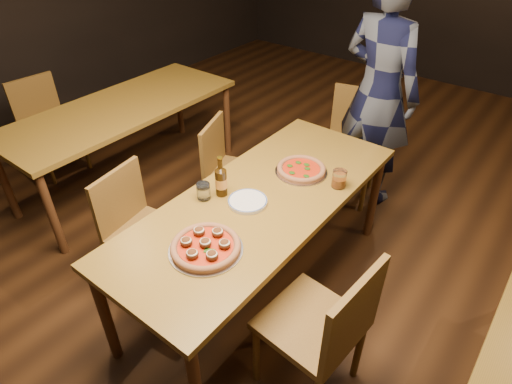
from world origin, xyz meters
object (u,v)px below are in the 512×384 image
Objects in this scene: pizza_margherita at (301,169)px; beer_bottle at (221,182)px; chair_end at (350,146)px; diner at (379,92)px; pizza_meatball at (206,246)px; plate_stack at (248,201)px; chair_main_e at (311,322)px; chair_nbr_left at (51,127)px; table_main at (261,207)px; chair_main_nw at (147,233)px; water_glass at (203,191)px; chair_main_sw at (237,173)px; amber_glass at (339,179)px; table_left at (122,114)px.

pizza_margherita is 1.33× the size of beer_bottle.
diner is (0.11, 0.14, 0.46)m from chair_end.
pizza_meatball is 1.13× the size of pizza_margherita.
beer_bottle reaches higher than plate_stack.
pizza_meatball is at bearing -71.37° from chair_main_e.
beer_bottle reaches higher than pizza_margherita.
pizza_meatball is 1.66× the size of plate_stack.
chair_end is 2.68m from chair_nbr_left.
chair_end is at bearing 93.02° from table_main.
chair_main_nw is 0.93× the size of chair_end.
chair_nbr_left is 2.49m from pizza_margherita.
table_main is 20.09× the size of water_glass.
chair_main_e is 0.65m from pizza_meatball.
chair_end reaches higher than chair_main_sw.
chair_main_sw is 0.97m from amber_glass.
chair_end is 3.83× the size of beer_bottle.
chair_main_sw is 1.88m from chair_nbr_left.
pizza_meatball is 0.90m from pizza_margherita.
pizza_meatball is (0.64, -1.00, 0.34)m from chair_main_sw.
table_main is at bearing -64.49° from chair_main_nw.
pizza_meatball is at bearing -79.83° from plate_stack.
plate_stack is at bearing 99.37° from diner.
chair_main_e is 8.89× the size of amber_glass.
table_left is 2.21× the size of chair_nbr_left.
plate_stack is 2.28× the size of water_glass.
table_left is 1.72m from plate_stack.
table_left is at bearing 160.51° from water_glass.
plate_stack is 2.09× the size of amber_glass.
diner reaches higher than table_main.
chair_main_e is 0.88m from amber_glass.
chair_main_e is 0.93m from beer_bottle.
diner is (0.24, 1.57, 0.10)m from beer_bottle.
chair_end is at bearing 93.62° from pizza_meatball.
chair_nbr_left is at bearing -165.93° from chair_end.
pizza_meatball is 0.44m from plate_stack.
water_glass is at bearing 91.70° from diner.
chair_nbr_left is 2.24m from beer_bottle.
diner is at bearing 79.81° from water_glass.
water_glass is at bearing -67.84° from chair_main_nw.
chair_main_nw reaches higher than amber_glass.
table_left is at bearing -177.55° from pizza_margherita.
diner is at bearing 38.48° from chair_end.
chair_main_nw is 0.47× the size of diner.
diner is (0.04, 1.46, 0.26)m from table_main.
table_left is at bearing 45.55° from diner.
chair_main_e is 2.56× the size of pizza_meatball.
beer_bottle reaches higher than chair_main_e.
water_glass reaches higher than pizza_meatball.
chair_main_e reaches higher than water_glass.
pizza_meatball reaches higher than pizza_margherita.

